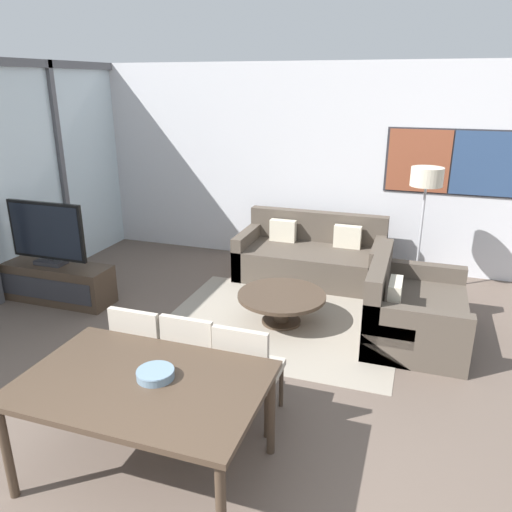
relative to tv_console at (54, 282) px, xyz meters
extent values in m
cube|color=silver|center=(2.83, 2.46, 1.17)|extent=(7.87, 0.06, 2.80)
cube|color=#2D2D33|center=(4.45, 2.42, 1.32)|extent=(1.66, 0.01, 0.85)
cube|color=brown|center=(4.04, 2.41, 1.32)|extent=(0.79, 0.02, 0.81)
cube|color=navy|center=(4.85, 2.41, 1.32)|extent=(0.79, 0.02, 0.81)
cube|color=#515156|center=(-0.57, 1.08, 1.17)|extent=(0.07, 0.08, 2.80)
cube|color=gray|center=(2.80, 0.30, -0.23)|extent=(2.55, 2.06, 0.01)
cube|color=#423326|center=(0.00, 0.00, 0.00)|extent=(1.49, 0.43, 0.47)
cube|color=#2D2D33|center=(0.00, -0.22, 0.00)|extent=(1.37, 0.01, 0.26)
cube|color=#2D2D33|center=(0.00, 0.00, 0.26)|extent=(0.36, 0.20, 0.05)
cube|color=#2D2D33|center=(0.00, 0.00, 0.32)|extent=(0.06, 0.03, 0.08)
cube|color=black|center=(0.00, 0.00, 0.65)|extent=(1.02, 0.04, 0.69)
cube|color=black|center=(0.00, -0.02, 0.65)|extent=(0.95, 0.01, 0.62)
cube|color=#51473D|center=(2.80, 1.69, -0.02)|extent=(1.92, 0.97, 0.42)
cube|color=#51473D|center=(2.80, 2.10, 0.18)|extent=(1.92, 0.16, 0.83)
cube|color=#51473D|center=(1.91, 1.69, 0.07)|extent=(0.14, 0.97, 0.60)
cube|color=#51473D|center=(3.69, 1.69, 0.07)|extent=(0.14, 0.97, 0.60)
cube|color=beige|center=(2.35, 1.92, 0.34)|extent=(0.36, 0.12, 0.30)
cube|color=beige|center=(3.25, 1.92, 0.34)|extent=(0.36, 0.12, 0.30)
cube|color=#51473D|center=(4.21, 0.44, -0.02)|extent=(0.97, 1.40, 0.42)
cube|color=#51473D|center=(3.81, 0.44, 0.18)|extent=(0.16, 1.40, 0.83)
cube|color=#51473D|center=(4.21, -0.19, 0.07)|extent=(0.97, 0.14, 0.60)
cube|color=#51473D|center=(4.21, 1.07, 0.07)|extent=(0.97, 0.14, 0.60)
cube|color=beige|center=(3.99, 0.13, 0.34)|extent=(0.12, 0.36, 0.30)
cylinder|color=#423326|center=(2.80, 0.30, -0.22)|extent=(0.44, 0.44, 0.03)
cylinder|color=#423326|center=(2.80, 0.30, -0.08)|extent=(0.17, 0.17, 0.31)
cylinder|color=#423326|center=(2.80, 0.30, 0.09)|extent=(0.97, 0.97, 0.04)
cube|color=#423326|center=(2.56, -2.16, 0.48)|extent=(1.57, 1.04, 0.04)
cylinder|color=#423326|center=(1.84, -2.62, 0.11)|extent=(0.06, 0.06, 0.69)
cylinder|color=#423326|center=(1.84, -1.71, 0.11)|extent=(0.06, 0.06, 0.69)
cylinder|color=#423326|center=(3.29, -1.71, 0.11)|extent=(0.06, 0.06, 0.69)
cube|color=#B2A899|center=(2.12, -1.33, 0.18)|extent=(0.46, 0.46, 0.06)
cube|color=#B2A899|center=(2.12, -1.54, 0.42)|extent=(0.42, 0.05, 0.43)
cylinder|color=#423326|center=(1.92, -1.53, -0.04)|extent=(0.04, 0.04, 0.38)
cylinder|color=#423326|center=(2.32, -1.53, -0.04)|extent=(0.04, 0.04, 0.38)
cylinder|color=#423326|center=(1.92, -1.13, -0.04)|extent=(0.04, 0.04, 0.38)
cylinder|color=#423326|center=(2.32, -1.13, -0.04)|extent=(0.04, 0.04, 0.38)
cube|color=#B2A899|center=(2.56, -1.32, 0.18)|extent=(0.46, 0.46, 0.06)
cube|color=#B2A899|center=(2.56, -1.52, 0.42)|extent=(0.42, 0.05, 0.43)
cylinder|color=#423326|center=(2.36, -1.52, -0.04)|extent=(0.04, 0.04, 0.38)
cylinder|color=#423326|center=(2.76, -1.52, -0.04)|extent=(0.04, 0.04, 0.38)
cylinder|color=#423326|center=(2.36, -1.12, -0.04)|extent=(0.04, 0.04, 0.38)
cylinder|color=#423326|center=(2.76, -1.12, -0.04)|extent=(0.04, 0.04, 0.38)
cube|color=#B2A899|center=(3.01, -1.36, 0.18)|extent=(0.46, 0.46, 0.06)
cube|color=#B2A899|center=(3.01, -1.56, 0.42)|extent=(0.42, 0.05, 0.43)
cylinder|color=#423326|center=(2.81, -1.56, -0.04)|extent=(0.04, 0.04, 0.38)
cylinder|color=#423326|center=(3.21, -1.56, -0.04)|extent=(0.04, 0.04, 0.38)
cylinder|color=#423326|center=(2.81, -1.16, -0.04)|extent=(0.04, 0.04, 0.38)
cylinder|color=#423326|center=(3.21, -1.16, -0.04)|extent=(0.04, 0.04, 0.38)
cylinder|color=slate|center=(2.63, -2.11, 0.53)|extent=(0.24, 0.24, 0.06)
torus|color=slate|center=(2.63, -2.11, 0.55)|extent=(0.25, 0.25, 0.02)
cylinder|color=#2D2D33|center=(4.17, 1.65, -0.22)|extent=(0.28, 0.28, 0.02)
cylinder|color=#B7B7BC|center=(4.17, 1.65, 0.46)|extent=(0.03, 0.03, 1.35)
cylinder|color=beige|center=(4.17, 1.65, 1.25)|extent=(0.38, 0.38, 0.22)
camera|label=1|loc=(4.13, -4.53, 2.31)|focal=35.00mm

